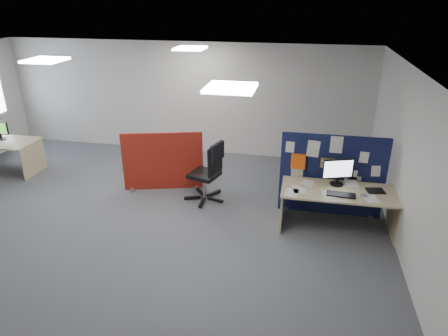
% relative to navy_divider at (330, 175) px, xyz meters
% --- Properties ---
extents(floor, '(9.00, 9.00, 0.00)m').
position_rel_navy_divider_xyz_m(floor, '(-3.46, -0.92, -0.76)').
color(floor, '#56595F').
rests_on(floor, ground).
extents(ceiling, '(9.00, 7.00, 0.02)m').
position_rel_navy_divider_xyz_m(ceiling, '(-3.46, -0.92, 1.94)').
color(ceiling, white).
rests_on(ceiling, wall_back).
extents(wall_back, '(9.00, 0.02, 2.70)m').
position_rel_navy_divider_xyz_m(wall_back, '(-3.46, 2.58, 0.59)').
color(wall_back, silver).
rests_on(wall_back, floor).
extents(wall_right, '(0.02, 7.00, 2.70)m').
position_rel_navy_divider_xyz_m(wall_right, '(1.04, -0.92, 0.59)').
color(wall_right, silver).
rests_on(wall_right, floor).
extents(ceiling_lights, '(4.10, 4.10, 0.04)m').
position_rel_navy_divider_xyz_m(ceiling_lights, '(-3.12, -0.26, 1.91)').
color(ceiling_lights, white).
rests_on(ceiling_lights, ceiling).
extents(navy_divider, '(1.83, 0.30, 1.51)m').
position_rel_navy_divider_xyz_m(navy_divider, '(0.00, 0.00, 0.00)').
color(navy_divider, '#0F1538').
rests_on(navy_divider, floor).
extents(main_desk, '(1.89, 0.84, 0.73)m').
position_rel_navy_divider_xyz_m(main_desk, '(0.12, -0.48, -0.19)').
color(main_desk, tan).
rests_on(main_desk, floor).
extents(monitor_main, '(0.52, 0.22, 0.47)m').
position_rel_navy_divider_xyz_m(monitor_main, '(0.09, -0.31, 0.23)').
color(monitor_main, black).
rests_on(monitor_main, main_desk).
extents(keyboard, '(0.46, 0.22, 0.02)m').
position_rel_navy_divider_xyz_m(keyboard, '(0.14, -0.69, -0.02)').
color(keyboard, black).
rests_on(keyboard, main_desk).
extents(mouse, '(0.11, 0.09, 0.03)m').
position_rel_navy_divider_xyz_m(mouse, '(0.50, -0.65, -0.01)').
color(mouse, '#A5A5AB').
rests_on(mouse, main_desk).
extents(paper_tray, '(0.32, 0.27, 0.01)m').
position_rel_navy_divider_xyz_m(paper_tray, '(0.70, -0.43, -0.02)').
color(paper_tray, black).
rests_on(paper_tray, main_desk).
extents(red_divider, '(1.57, 0.48, 1.21)m').
position_rel_navy_divider_xyz_m(red_divider, '(-3.26, 0.37, -0.16)').
color(red_divider, '#9E2414').
rests_on(red_divider, floor).
extents(second_desk, '(1.69, 0.85, 0.73)m').
position_rel_navy_divider_xyz_m(second_desk, '(-7.14, 0.53, -0.20)').
color(second_desk, tan).
rests_on(second_desk, floor).
extents(office_chair, '(0.79, 0.76, 1.19)m').
position_rel_navy_divider_xyz_m(office_chair, '(-2.21, 0.04, -0.08)').
color(office_chair, black).
rests_on(office_chair, floor).
extents(desk_papers, '(1.50, 0.87, 0.00)m').
position_rel_navy_divider_xyz_m(desk_papers, '(-0.11, -0.56, -0.03)').
color(desk_papers, white).
rests_on(desk_papers, main_desk).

